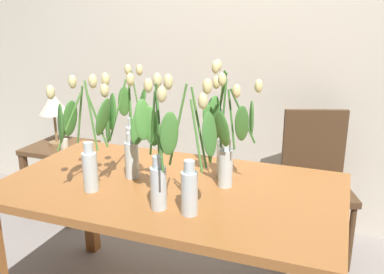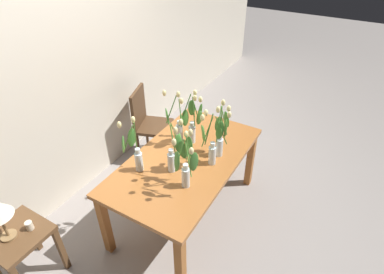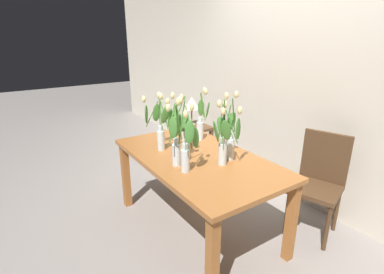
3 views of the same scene
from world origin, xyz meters
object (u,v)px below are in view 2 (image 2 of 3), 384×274
Objects in this scene: dining_table at (186,165)px; tulip_vase_4 at (186,165)px; tulip_vase_1 at (178,126)px; pillar_candle at (29,226)px; tulip_vase_3 at (174,155)px; tulip_vase_5 at (192,122)px; tulip_vase_6 at (220,136)px; dining_chair at (148,121)px; side_table at (20,243)px; tulip_vase_0 at (135,153)px; tulip_vase_2 at (212,144)px.

dining_table is 0.49m from tulip_vase_4.
tulip_vase_1 reaches higher than pillar_candle.
tulip_vase_5 is at bearing 10.76° from tulip_vase_3.
tulip_vase_5 reaches higher than tulip_vase_6.
dining_chair is at bearing 56.29° from dining_table.
tulip_vase_5 is 1.61m from pillar_candle.
side_table is (-1.06, 0.80, -0.49)m from tulip_vase_3.
dining_table is 0.44m from tulip_vase_6.
tulip_vase_6 reaches higher than side_table.
tulip_vase_5 is at bearing -19.24° from tulip_vase_0.
pillar_candle is at bearing 141.61° from tulip_vase_2.
tulip_vase_5 reaches higher than side_table.
tulip_vase_1 is 1.02× the size of tulip_vase_2.
side_table is at bearing -176.24° from dining_chair.
tulip_vase_1 is at bearing 121.11° from tulip_vase_5.
tulip_vase_4 reaches higher than side_table.
tulip_vase_5 is (0.57, 0.27, -0.01)m from tulip_vase_4.
tulip_vase_1 reaches higher than tulip_vase_0.
dining_table is 0.41m from tulip_vase_5.
dining_table reaches higher than pillar_candle.
tulip_vase_0 is at bearing 115.58° from tulip_vase_3.
side_table is at bearing 147.99° from dining_table.
dining_table is at bearing -39.86° from tulip_vase_0.
tulip_vase_3 reaches higher than dining_table.
tulip_vase_3 is at bearing 138.10° from tulip_vase_2.
tulip_vase_3 is 1.41m from side_table.
tulip_vase_0 is 0.66m from tulip_vase_2.
tulip_vase_0 is 0.91× the size of tulip_vase_5.
tulip_vase_2 is at bearing -123.65° from tulip_vase_5.
tulip_vase_6 is at bearing -30.18° from tulip_vase_3.
tulip_vase_4 is (-0.11, -0.18, 0.05)m from tulip_vase_3.
tulip_vase_1 is at bearing 27.58° from tulip_vase_3.
tulip_vase_4 is at bearing -148.60° from dining_table.
pillar_candle is at bearing 158.56° from tulip_vase_1.
side_table is at bearing 154.96° from tulip_vase_5.
tulip_vase_2 is (-0.14, -0.43, 0.04)m from tulip_vase_1.
tulip_vase_0 is 0.64m from tulip_vase_5.
tulip_vase_2 is (0.40, -0.53, 0.04)m from tulip_vase_0.
tulip_vase_3 is at bearing -177.26° from dining_table.
tulip_vase_2 is 0.60× the size of dining_chair.
side_table is at bearing 151.39° from tulip_vase_0.
tulip_vase_6 is at bearing -50.60° from dining_table.
tulip_vase_3 reaches higher than side_table.
tulip_vase_1 reaches higher than tulip_vase_3.
dining_chair is at bearing 33.05° from tulip_vase_0.
tulip_vase_5 is at bearing 56.35° from tulip_vase_2.
pillar_candle is (-0.82, 0.44, -0.33)m from tulip_vase_0.
pillar_candle is (-0.86, 0.92, -0.38)m from tulip_vase_4.
tulip_vase_0 is at bearing 169.98° from tulip_vase_1.
tulip_vase_5 is at bearing -25.04° from side_table.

